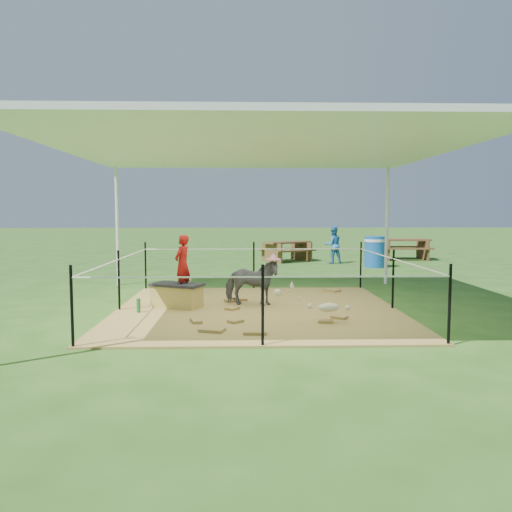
{
  "coord_description": "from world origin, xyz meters",
  "views": [
    {
      "loc": [
        -0.24,
        -8.1,
        1.61
      ],
      "look_at": [
        0.0,
        0.6,
        0.85
      ],
      "focal_mm": 35.0,
      "sensor_mm": 36.0,
      "label": 1
    }
  ],
  "objects_px": {
    "trash_barrel": "(375,252)",
    "picnic_table_far": "(404,249)",
    "pony": "(251,282)",
    "foal": "(329,305)",
    "distant_person": "(333,245)",
    "straw_bale": "(177,296)",
    "green_bottle": "(138,306)",
    "picnic_table_near": "(287,251)",
    "woman": "(182,257)"
  },
  "relations": [
    {
      "from": "picnic_table_near",
      "to": "picnic_table_far",
      "type": "xyz_separation_m",
      "value": [
        4.08,
        0.55,
        0.03
      ]
    },
    {
      "from": "green_bottle",
      "to": "picnic_table_near",
      "type": "relative_size",
      "value": 0.14
    },
    {
      "from": "straw_bale",
      "to": "picnic_table_near",
      "type": "bearing_deg",
      "value": 72.35
    },
    {
      "from": "picnic_table_far",
      "to": "green_bottle",
      "type": "bearing_deg",
      "value": -127.46
    },
    {
      "from": "green_bottle",
      "to": "pony",
      "type": "relative_size",
      "value": 0.24
    },
    {
      "from": "pony",
      "to": "woman",
      "type": "bearing_deg",
      "value": 105.31
    },
    {
      "from": "straw_bale",
      "to": "woman",
      "type": "bearing_deg",
      "value": 0.0
    },
    {
      "from": "green_bottle",
      "to": "foal",
      "type": "relative_size",
      "value": 0.25
    },
    {
      "from": "foal",
      "to": "straw_bale",
      "type": "bearing_deg",
      "value": 138.92
    },
    {
      "from": "trash_barrel",
      "to": "pony",
      "type": "bearing_deg",
      "value": -121.43
    },
    {
      "from": "straw_bale",
      "to": "picnic_table_far",
      "type": "height_order",
      "value": "picnic_table_far"
    },
    {
      "from": "straw_bale",
      "to": "pony",
      "type": "relative_size",
      "value": 0.85
    },
    {
      "from": "green_bottle",
      "to": "trash_barrel",
      "type": "distance_m",
      "value": 8.67
    },
    {
      "from": "picnic_table_far",
      "to": "trash_barrel",
      "type": "bearing_deg",
      "value": -123.48
    },
    {
      "from": "trash_barrel",
      "to": "green_bottle",
      "type": "bearing_deg",
      "value": -129.75
    },
    {
      "from": "trash_barrel",
      "to": "picnic_table_near",
      "type": "relative_size",
      "value": 0.58
    },
    {
      "from": "foal",
      "to": "distant_person",
      "type": "bearing_deg",
      "value": 66.37
    },
    {
      "from": "straw_bale",
      "to": "picnic_table_far",
      "type": "xyz_separation_m",
      "value": [
        6.65,
        8.63,
        0.15
      ]
    },
    {
      "from": "woman",
      "to": "distant_person",
      "type": "bearing_deg",
      "value": 176.24
    },
    {
      "from": "picnic_table_near",
      "to": "straw_bale",
      "type": "bearing_deg",
      "value": -139.61
    },
    {
      "from": "woman",
      "to": "picnic_table_near",
      "type": "bearing_deg",
      "value": -173.05
    },
    {
      "from": "trash_barrel",
      "to": "picnic_table_far",
      "type": "distance_m",
      "value": 2.93
    },
    {
      "from": "trash_barrel",
      "to": "picnic_table_far",
      "type": "xyz_separation_m",
      "value": [
        1.66,
        2.42,
        -0.1
      ]
    },
    {
      "from": "pony",
      "to": "trash_barrel",
      "type": "relative_size",
      "value": 1.03
    },
    {
      "from": "pony",
      "to": "foal",
      "type": "relative_size",
      "value": 1.05
    },
    {
      "from": "green_bottle",
      "to": "picnic_table_near",
      "type": "height_order",
      "value": "picnic_table_near"
    },
    {
      "from": "green_bottle",
      "to": "picnic_table_far",
      "type": "xyz_separation_m",
      "value": [
        7.2,
        9.08,
        0.21
      ]
    },
    {
      "from": "trash_barrel",
      "to": "distant_person",
      "type": "xyz_separation_m",
      "value": [
        -1.01,
        1.17,
        0.13
      ]
    },
    {
      "from": "foal",
      "to": "picnic_table_far",
      "type": "distance_m",
      "value": 10.78
    },
    {
      "from": "picnic_table_far",
      "to": "distant_person",
      "type": "bearing_deg",
      "value": -153.91
    },
    {
      "from": "woman",
      "to": "pony",
      "type": "relative_size",
      "value": 1.02
    },
    {
      "from": "woman",
      "to": "foal",
      "type": "bearing_deg",
      "value": 84.71
    },
    {
      "from": "straw_bale",
      "to": "green_bottle",
      "type": "distance_m",
      "value": 0.71
    },
    {
      "from": "green_bottle",
      "to": "picnic_table_far",
      "type": "relative_size",
      "value": 0.13
    },
    {
      "from": "green_bottle",
      "to": "picnic_table_near",
      "type": "distance_m",
      "value": 9.09
    },
    {
      "from": "pony",
      "to": "foal",
      "type": "xyz_separation_m",
      "value": [
        1.09,
        -1.35,
        -0.15
      ]
    },
    {
      "from": "pony",
      "to": "straw_bale",
      "type": "bearing_deg",
      "value": 104.94
    },
    {
      "from": "green_bottle",
      "to": "trash_barrel",
      "type": "bearing_deg",
      "value": 50.25
    },
    {
      "from": "straw_bale",
      "to": "trash_barrel",
      "type": "relative_size",
      "value": 0.88
    },
    {
      "from": "straw_bale",
      "to": "picnic_table_far",
      "type": "relative_size",
      "value": 0.47
    },
    {
      "from": "green_bottle",
      "to": "distant_person",
      "type": "relative_size",
      "value": 0.19
    },
    {
      "from": "picnic_table_far",
      "to": "foal",
      "type": "bearing_deg",
      "value": -112.61
    },
    {
      "from": "straw_bale",
      "to": "picnic_table_near",
      "type": "xyz_separation_m",
      "value": [
        2.57,
        8.08,
        0.12
      ]
    },
    {
      "from": "trash_barrel",
      "to": "distant_person",
      "type": "bearing_deg",
      "value": 131.02
    },
    {
      "from": "trash_barrel",
      "to": "distant_person",
      "type": "height_order",
      "value": "distant_person"
    },
    {
      "from": "picnic_table_near",
      "to": "picnic_table_far",
      "type": "height_order",
      "value": "picnic_table_far"
    },
    {
      "from": "foal",
      "to": "picnic_table_near",
      "type": "height_order",
      "value": "picnic_table_near"
    },
    {
      "from": "straw_bale",
      "to": "woman",
      "type": "xyz_separation_m",
      "value": [
        0.1,
        0.0,
        0.66
      ]
    },
    {
      "from": "distant_person",
      "to": "green_bottle",
      "type": "bearing_deg",
      "value": 48.46
    },
    {
      "from": "foal",
      "to": "trash_barrel",
      "type": "bearing_deg",
      "value": 57.57
    }
  ]
}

